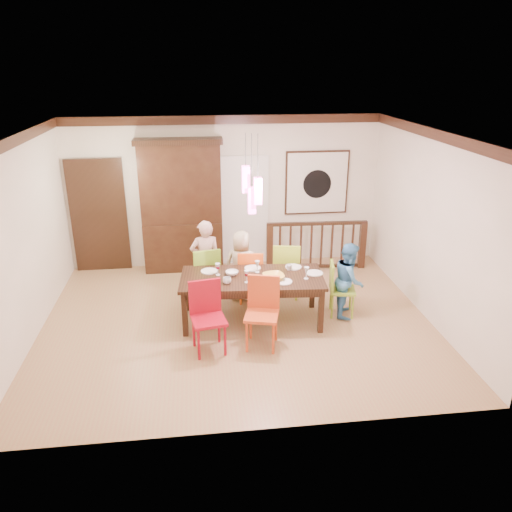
{
  "coord_description": "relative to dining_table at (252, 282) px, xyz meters",
  "views": [
    {
      "loc": [
        -0.56,
        -6.92,
        3.82
      ],
      "look_at": [
        0.33,
        0.25,
        0.99
      ],
      "focal_mm": 35.0,
      "sensor_mm": 36.0,
      "label": 1
    }
  ],
  "objects": [
    {
      "name": "chair_far_mid",
      "position": [
        0.06,
        0.71,
        -0.14
      ],
      "size": [
        0.47,
        0.47,
        0.92
      ],
      "rotation": [
        0.0,
        0.0,
        3.01
      ],
      "color": "#E15114",
      "rests_on": "floor"
    },
    {
      "name": "napkin",
      "position": [
        -0.0,
        -0.35,
        0.09
      ],
      "size": [
        0.18,
        0.14,
        0.01
      ],
      "primitive_type": "cube",
      "color": "#D83359",
      "rests_on": "dining_table"
    },
    {
      "name": "chair_end_right",
      "position": [
        1.45,
        0.04,
        -0.17
      ],
      "size": [
        0.46,
        0.46,
        0.88
      ],
      "rotation": [
        0.0,
        0.0,
        1.38
      ],
      "color": "#7DA429",
      "rests_on": "floor"
    },
    {
      "name": "wine_glass_d",
      "position": [
        0.81,
        -0.17,
        0.18
      ],
      "size": [
        0.08,
        0.08,
        0.19
      ],
      "primitive_type": null,
      "color": "silver",
      "rests_on": "dining_table"
    },
    {
      "name": "plate_near_left",
      "position": [
        -0.64,
        -0.3,
        0.09
      ],
      "size": [
        0.26,
        0.26,
        0.01
      ],
      "primitive_type": "cylinder",
      "color": "white",
      "rests_on": "dining_table"
    },
    {
      "name": "white_doorway",
      "position": [
        0.11,
        2.46,
        0.38
      ],
      "size": [
        0.97,
        0.05,
        2.22
      ],
      "primitive_type": "cube",
      "color": "silver",
      "rests_on": "wall_back"
    },
    {
      "name": "plate_near_mid",
      "position": [
        0.44,
        -0.25,
        0.09
      ],
      "size": [
        0.26,
        0.26,
        0.01
      ],
      "primitive_type": "cylinder",
      "color": "white",
      "rests_on": "dining_table"
    },
    {
      "name": "chair_far_right",
      "position": [
        0.68,
        0.82,
        -0.1
      ],
      "size": [
        0.52,
        0.52,
        0.99
      ],
      "rotation": [
        0.0,
        0.0,
        2.96
      ],
      "color": "#A4C72A",
      "rests_on": "floor"
    },
    {
      "name": "wine_glass_a",
      "position": [
        -0.51,
        0.13,
        0.18
      ],
      "size": [
        0.08,
        0.08,
        0.19
      ],
      "primitive_type": null,
      "color": "#590C19",
      "rests_on": "dining_table"
    },
    {
      "name": "chair_far_left",
      "position": [
        -0.7,
        0.78,
        -0.1
      ],
      "size": [
        0.52,
        0.52,
        0.99
      ],
      "rotation": [
        0.0,
        0.0,
        3.33
      ],
      "color": "#7AB12A",
      "rests_on": "floor"
    },
    {
      "name": "panel_door",
      "position": [
        -2.64,
        2.44,
        0.38
      ],
      "size": [
        1.04,
        0.07,
        2.24
      ],
      "primitive_type": "cube",
      "color": "black",
      "rests_on": "wall_back"
    },
    {
      "name": "wall_right",
      "position": [
        2.76,
        -0.01,
        0.78
      ],
      "size": [
        0.0,
        5.0,
        5.0
      ],
      "primitive_type": "plane",
      "rotation": [
        1.57,
        0.0,
        -1.57
      ],
      "color": "beige",
      "rests_on": "floor"
    },
    {
      "name": "chair_near_mid",
      "position": [
        0.05,
        -0.77,
        -0.09
      ],
      "size": [
        0.56,
        0.56,
        1.01
      ],
      "rotation": [
        0.0,
        0.0,
        -0.26
      ],
      "color": "#BE441C",
      "rests_on": "floor"
    },
    {
      "name": "floor",
      "position": [
        -0.24,
        -0.01,
        -0.67
      ],
      "size": [
        6.0,
        6.0,
        0.0
      ],
      "primitive_type": "plane",
      "color": "#A77851",
      "rests_on": "ground"
    },
    {
      "name": "wine_glass_c",
      "position": [
        -0.1,
        -0.19,
        0.18
      ],
      "size": [
        0.08,
        0.08,
        0.19
      ],
      "primitive_type": null,
      "color": "#590C19",
      "rests_on": "dining_table"
    },
    {
      "name": "plate_far_left",
      "position": [
        -0.64,
        0.28,
        0.09
      ],
      "size": [
        0.26,
        0.26,
        0.01
      ],
      "primitive_type": "cylinder",
      "color": "white",
      "rests_on": "dining_table"
    },
    {
      "name": "plate_end_right",
      "position": [
        0.98,
        0.01,
        0.09
      ],
      "size": [
        0.26,
        0.26,
        0.01
      ],
      "primitive_type": "cylinder",
      "color": "white",
      "rests_on": "dining_table"
    },
    {
      "name": "plate_far_right",
      "position": [
        0.7,
        0.29,
        0.09
      ],
      "size": [
        0.26,
        0.26,
        0.01
      ],
      "primitive_type": "cylinder",
      "color": "white",
      "rests_on": "dining_table"
    },
    {
      "name": "wine_glass_b",
      "position": [
        0.1,
        0.16,
        0.18
      ],
      "size": [
        0.08,
        0.08,
        0.19
      ],
      "primitive_type": null,
      "color": "silver",
      "rests_on": "dining_table"
    },
    {
      "name": "cup_left",
      "position": [
        -0.4,
        -0.2,
        0.13
      ],
      "size": [
        0.15,
        0.15,
        0.1
      ],
      "primitive_type": "imported",
      "rotation": [
        0.0,
        0.0,
        -0.25
      ],
      "color": "silver",
      "rests_on": "dining_table"
    },
    {
      "name": "pendant_cluster",
      "position": [
        0.0,
        -0.0,
        1.44
      ],
      "size": [
        0.27,
        0.21,
        1.14
      ],
      "color": "#F048AB",
      "rests_on": "ceiling"
    },
    {
      "name": "cup_right",
      "position": [
        0.61,
        0.19,
        0.13
      ],
      "size": [
        0.12,
        0.12,
        0.09
      ],
      "primitive_type": "imported",
      "rotation": [
        0.0,
        0.0,
        -0.23
      ],
      "color": "silver",
      "rests_on": "dining_table"
    },
    {
      "name": "chair_near_left",
      "position": [
        -0.7,
        -0.8,
        -0.09
      ],
      "size": [
        0.53,
        0.53,
        1.0
      ],
      "rotation": [
        0.0,
        0.0,
        0.18
      ],
      "color": "maroon",
      "rests_on": "floor"
    },
    {
      "name": "painting",
      "position": [
        1.56,
        2.46,
        0.93
      ],
      "size": [
        1.25,
        0.06,
        1.25
      ],
      "color": "black",
      "rests_on": "wall_back"
    },
    {
      "name": "person_far_mid",
      "position": [
        -0.08,
        0.82,
        -0.07
      ],
      "size": [
        0.66,
        0.51,
        1.21
      ],
      "primitive_type": "imported",
      "rotation": [
        0.0,
        0.0,
        2.91
      ],
      "color": "beige",
      "rests_on": "floor"
    },
    {
      "name": "crown_molding",
      "position": [
        -0.24,
        -0.01,
        2.15
      ],
      "size": [
        6.0,
        5.0,
        0.16
      ],
      "primitive_type": null,
      "color": "black",
      "rests_on": "wall_back"
    },
    {
      "name": "person_end_right",
      "position": [
        1.55,
        0.03,
        -0.07
      ],
      "size": [
        0.61,
        0.69,
        1.21
      ],
      "primitive_type": "imported",
      "rotation": [
        0.0,
        0.0,
        1.28
      ],
      "color": "#4386BD",
      "rests_on": "floor"
    },
    {
      "name": "balustrade",
      "position": [
        1.48,
        1.94,
        -0.17
      ],
      "size": [
        1.95,
        0.17,
        0.96
      ],
      "rotation": [
        0.0,
        0.0,
        -0.04
      ],
      "color": "black",
      "rests_on": "floor"
    },
    {
      "name": "wall_left",
      "position": [
        -3.24,
        -0.01,
        0.78
      ],
      "size": [
        0.0,
        5.0,
        5.0
      ],
      "primitive_type": "plane",
      "rotation": [
        1.57,
        0.0,
        1.57
      ],
      "color": "beige",
      "rests_on": "floor"
    },
    {
      "name": "plate_far_mid",
      "position": [
        0.05,
        0.32,
        0.09
      ],
      "size": [
        0.26,
        0.26,
        0.01
      ],
      "primitive_type": "cylinder",
      "color": "white",
      "rests_on": "dining_table"
    },
    {
      "name": "china_hutch",
      "position": [
        -1.07,
        2.29,
        0.59
      ],
      "size": [
        1.6,
        0.46,
        2.52
      ],
      "color": "black",
      "rests_on": "floor"
    },
    {
      "name": "small_bowl",
      "position": [
        -0.3,
        0.11,
        0.11
      ],
      "size": [
        0.22,
        0.22,
        0.06
      ],
      "primitive_type": "imported",
      "rotation": [
        0.0,
        0.0,
        -0.1
      ],
      "color": "white",
      "rests_on": "dining_table"
    },
    {
      "name": "person_far_left",
      "position": [
        -0.68,
        0.88,
        0.03
      ],
      "size": [
        0.54,
        0.38,
        1.4
      ],
      "primitive_type": "imported",
      "rotation": [
        0.0,
        0.0,
        3.23
      ],
      "color": "beige",
      "rests_on": "floor"
    },
    {
      "name": "serving_bowl",
      "position": [
        0.31,
        -0.13,
        0.12
      ],
      "size": [
        0.37,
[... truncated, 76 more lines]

